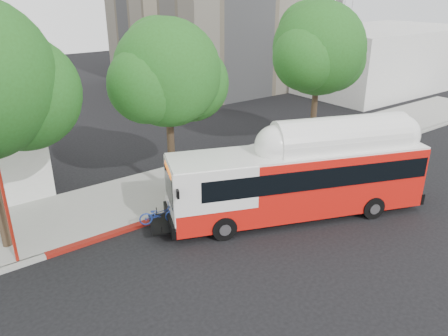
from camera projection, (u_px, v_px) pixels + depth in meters
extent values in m
plane|color=black|center=(266.00, 235.00, 18.55)|extent=(120.00, 120.00, 0.00)
cube|color=gray|center=(185.00, 183.00, 23.33)|extent=(60.00, 5.00, 0.15)
cube|color=gray|center=(213.00, 201.00, 21.41)|extent=(60.00, 0.30, 0.15)
cube|color=maroon|center=(159.00, 219.00, 19.75)|extent=(10.00, 0.32, 0.16)
sphere|color=#1E5017|center=(22.00, 93.00, 16.36)|extent=(4.35, 4.35, 4.35)
cylinder|color=#2D2116|center=(171.00, 143.00, 21.40)|extent=(0.36, 0.36, 5.44)
sphere|color=#1E5017|center=(167.00, 73.00, 20.10)|extent=(5.00, 5.00, 5.00)
sphere|color=#1E5017|center=(191.00, 83.00, 21.27)|extent=(3.75, 3.75, 3.75)
cylinder|color=#2D2116|center=(314.00, 109.00, 26.71)|extent=(0.36, 0.36, 5.76)
sphere|color=#1E5017|center=(319.00, 49.00, 25.33)|extent=(5.40, 5.40, 5.40)
sphere|color=#1E5017|center=(332.00, 58.00, 26.58)|extent=(4.05, 4.05, 4.05)
cube|color=silver|center=(379.00, 57.00, 45.82)|extent=(20.00, 12.00, 6.00)
cube|color=red|center=(298.00, 181.00, 19.56)|extent=(11.62, 6.52, 2.78)
cube|color=black|center=(308.00, 168.00, 19.46)|extent=(10.57, 6.16, 0.91)
cube|color=white|center=(300.00, 151.00, 19.02)|extent=(11.59, 6.45, 0.10)
cube|color=white|center=(340.00, 142.00, 19.39)|extent=(6.41, 4.03, 0.53)
cube|color=black|center=(159.00, 224.00, 18.51)|extent=(1.34, 1.89, 0.06)
imported|color=navy|center=(159.00, 214.00, 18.34)|extent=(1.13, 1.74, 0.86)
cylinder|color=#AE1F12|center=(8.00, 216.00, 15.87)|extent=(0.12, 0.12, 4.11)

